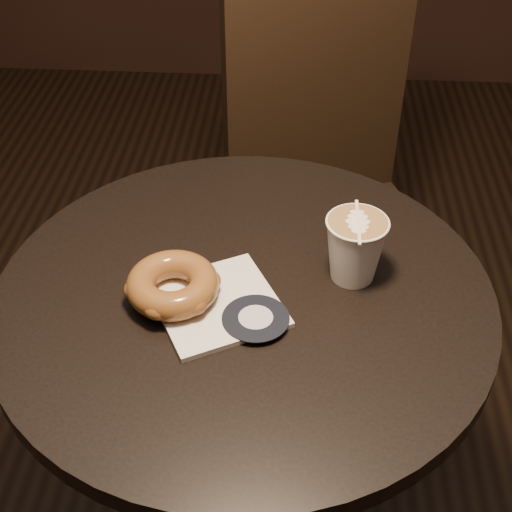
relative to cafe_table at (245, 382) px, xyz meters
name	(u,v)px	position (x,y,z in m)	size (l,w,h in m)	color
cafe_table	(245,382)	(0.00, 0.00, 0.00)	(0.70, 0.70, 0.75)	black
chair	(327,178)	(0.13, 0.57, 0.01)	(0.52, 0.52, 1.01)	black
pastry_bag	(217,304)	(-0.03, -0.04, 0.20)	(0.16, 0.16, 0.01)	silver
doughnut	(173,285)	(-0.09, -0.03, 0.23)	(0.13, 0.13, 0.04)	brown
latte_cup	(355,249)	(0.15, 0.04, 0.25)	(0.09, 0.09, 0.10)	white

